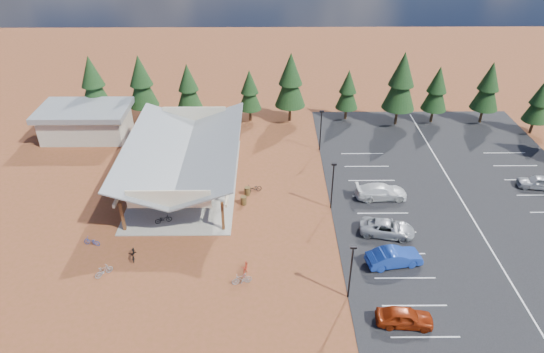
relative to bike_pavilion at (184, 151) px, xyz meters
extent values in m
plane|color=brown|center=(10.00, -7.00, -3.82)|extent=(140.00, 140.00, 0.00)
cube|color=black|center=(28.50, -4.00, -3.80)|extent=(27.00, 44.00, 0.04)
cube|color=gray|center=(0.00, 0.00, -3.77)|extent=(10.60, 18.60, 0.10)
cube|color=#563018|center=(-4.60, -8.40, -2.22)|extent=(0.25, 0.25, 3.00)
cube|color=#563018|center=(-4.60, -4.20, -2.22)|extent=(0.25, 0.25, 3.00)
cube|color=#563018|center=(-4.60, 0.00, -2.22)|extent=(0.25, 0.25, 3.00)
cube|color=#563018|center=(-4.60, 4.20, -2.22)|extent=(0.25, 0.25, 3.00)
cube|color=#563018|center=(-4.60, 8.40, -2.22)|extent=(0.25, 0.25, 3.00)
cube|color=#563018|center=(4.60, -8.40, -2.22)|extent=(0.25, 0.25, 3.00)
cube|color=#563018|center=(4.60, -4.20, -2.22)|extent=(0.25, 0.25, 3.00)
cube|color=#563018|center=(4.60, 0.00, -2.22)|extent=(0.25, 0.25, 3.00)
cube|color=#563018|center=(4.60, 4.20, -2.22)|extent=(0.25, 0.25, 3.00)
cube|color=#563018|center=(4.60, 8.40, -2.22)|extent=(0.25, 0.25, 3.00)
cube|color=beige|center=(-5.00, 0.00, -0.72)|extent=(0.22, 18.00, 0.35)
cube|color=beige|center=(5.00, 0.00, -0.72)|extent=(0.22, 18.00, 0.35)
cube|color=slate|center=(-2.90, 0.00, 0.18)|extent=(5.85, 19.40, 2.13)
cube|color=slate|center=(2.90, 0.00, 0.18)|extent=(5.85, 19.40, 2.13)
cube|color=beige|center=(0.00, -9.00, 0.08)|extent=(7.50, 0.15, 1.80)
cube|color=beige|center=(0.00, 9.00, 0.08)|extent=(7.50, 0.15, 1.80)
cube|color=#ADA593|center=(-14.00, 11.00, -2.22)|extent=(10.00, 6.00, 3.20)
cube|color=slate|center=(-14.00, 11.00, -0.27)|extent=(11.00, 7.00, 0.70)
cylinder|color=black|center=(15.00, -17.00, -1.32)|extent=(0.14, 0.14, 5.00)
cube|color=black|center=(15.00, -17.00, 1.23)|extent=(0.50, 0.25, 0.18)
cylinder|color=black|center=(15.00, -5.00, -1.32)|extent=(0.14, 0.14, 5.00)
cube|color=black|center=(15.00, -5.00, 1.23)|extent=(0.50, 0.25, 0.18)
cylinder|color=black|center=(15.00, 7.00, -1.32)|extent=(0.14, 0.14, 5.00)
cube|color=black|center=(15.00, 7.00, 1.23)|extent=(0.50, 0.25, 0.18)
cylinder|color=#4E3B1C|center=(6.31, -4.26, -3.37)|extent=(0.60, 0.60, 0.90)
cylinder|color=#4E3B1C|center=(6.63, -2.58, -3.37)|extent=(0.60, 0.60, 0.90)
cylinder|color=#382314|center=(-13.76, 15.34, -2.72)|extent=(0.36, 0.36, 2.20)
cone|color=black|center=(-13.76, 15.34, 1.02)|extent=(3.87, 3.87, 5.28)
cone|color=black|center=(-13.76, 15.34, 3.22)|extent=(2.99, 2.99, 3.96)
cylinder|color=#382314|center=(-7.60, 15.58, -2.73)|extent=(0.36, 0.36, 2.20)
cone|color=black|center=(-7.60, 15.58, 1.01)|extent=(3.86, 3.86, 5.27)
cone|color=black|center=(-7.60, 15.58, 3.20)|extent=(2.99, 2.99, 3.95)
cylinder|color=#382314|center=(-1.52, 15.26, -2.85)|extent=(0.36, 0.36, 1.94)
cone|color=black|center=(-1.52, 15.26, 0.45)|extent=(3.42, 3.42, 4.66)
cone|color=black|center=(-1.52, 15.26, 2.39)|extent=(2.64, 2.64, 3.50)
cylinder|color=#382314|center=(6.42, 15.46, -2.96)|extent=(0.36, 0.36, 1.72)
cone|color=black|center=(6.42, 15.46, -0.03)|extent=(3.03, 3.03, 4.13)
cone|color=black|center=(6.42, 15.46, 1.69)|extent=(2.34, 2.34, 3.10)
cylinder|color=#382314|center=(11.73, 15.29, -2.68)|extent=(0.36, 0.36, 2.28)
cone|color=black|center=(11.73, 15.29, 1.19)|extent=(4.01, 4.01, 5.47)
cone|color=black|center=(11.73, 15.29, 3.47)|extent=(3.10, 3.10, 4.10)
cylinder|color=#382314|center=(19.34, 15.75, -2.98)|extent=(0.36, 0.36, 1.69)
cone|color=black|center=(19.34, 15.75, -0.12)|extent=(2.97, 2.97, 4.05)
cone|color=black|center=(19.34, 15.75, 1.57)|extent=(2.29, 2.29, 3.03)
cylinder|color=#382314|center=(25.74, 14.03, -2.63)|extent=(0.36, 0.36, 2.40)
cone|color=black|center=(25.74, 14.03, 1.45)|extent=(4.22, 4.22, 5.75)
cone|color=black|center=(25.74, 14.03, 3.84)|extent=(3.26, 3.26, 4.31)
cylinder|color=#382314|center=(30.70, 14.76, -2.88)|extent=(0.36, 0.36, 1.88)
cone|color=black|center=(30.70, 14.76, 0.31)|extent=(3.31, 3.31, 4.51)
cone|color=black|center=(30.70, 14.76, 2.20)|extent=(2.56, 2.56, 3.39)
cylinder|color=#382314|center=(37.26, 14.60, -2.81)|extent=(0.36, 0.36, 2.03)
cone|color=black|center=(37.26, 14.60, 0.64)|extent=(3.57, 3.57, 4.87)
cone|color=black|center=(37.26, 14.60, 2.67)|extent=(2.76, 2.76, 3.65)
cylinder|color=#382314|center=(42.51, 11.31, -2.95)|extent=(0.36, 0.36, 1.75)
cone|color=black|center=(42.51, 11.31, 0.03)|extent=(3.08, 3.08, 4.21)
cone|color=black|center=(42.51, 11.31, 1.78)|extent=(2.38, 2.38, 3.15)
imported|color=black|center=(-1.16, -7.39, -3.30)|extent=(1.70, 1.07, 0.84)
imported|color=gray|center=(-3.19, -1.01, -3.20)|extent=(1.81, 0.84, 1.05)
imported|color=#20468F|center=(-1.71, 1.22, -3.31)|extent=(1.69, 1.07, 0.84)
imported|color=maroon|center=(-1.72, 6.90, -3.18)|extent=(1.86, 0.70, 1.09)
imported|color=black|center=(2.11, -4.87, -3.27)|extent=(1.85, 1.05, 0.92)
imported|color=gray|center=(0.86, -3.51, -3.19)|extent=(1.78, 0.54, 1.07)
imported|color=navy|center=(1.82, 3.89, -3.30)|extent=(1.64, 0.69, 0.84)
imported|color=maroon|center=(0.86, 7.80, -3.28)|extent=(1.55, 0.82, 0.90)
imported|color=black|center=(-2.86, -12.24, -3.34)|extent=(1.06, 1.95, 0.97)
imported|color=gray|center=(-4.81, -14.40, -3.34)|extent=(1.45, 1.44, 0.96)
imported|color=#1E3CA0|center=(-6.99, -10.52, -3.42)|extent=(1.63, 0.87, 0.81)
imported|color=#A12717|center=(6.85, -14.26, -3.30)|extent=(0.73, 1.79, 1.04)
imported|color=gray|center=(6.61, -15.47, -3.32)|extent=(1.73, 0.87, 1.00)
imported|color=black|center=(7.27, -2.19, -3.35)|extent=(1.90, 1.35, 0.95)
imported|color=maroon|center=(18.70, -19.77, -3.07)|extent=(4.30, 2.04, 1.42)
imported|color=#1A3B9F|center=(19.37, -13.33, -3.01)|extent=(4.94, 2.50, 1.56)
imported|color=#9A9DA2|center=(19.66, -9.24, -3.09)|extent=(5.34, 3.26, 1.38)
imported|color=silver|center=(20.31, -3.32, -3.03)|extent=(5.30, 2.32, 1.52)
imported|color=#9FA2A8|center=(37.19, -1.57, -3.09)|extent=(4.27, 2.31, 1.38)
camera|label=1|loc=(8.79, -44.26, 24.29)|focal=32.00mm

